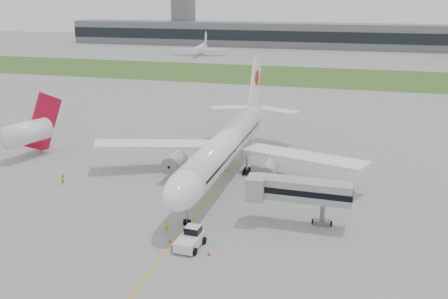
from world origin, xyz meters
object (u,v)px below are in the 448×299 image
(airliner, at_px, (226,145))
(ground_crew_near, at_px, (166,226))
(jet_bridge, at_px, (296,190))
(pushback_tug, at_px, (190,238))
(neighbor_aircraft, at_px, (29,131))

(airliner, xyz_separation_m, ground_crew_near, (-2.04, -22.47, -4.74))
(jet_bridge, distance_m, ground_crew_near, 18.03)
(pushback_tug, relative_size, neighbor_aircraft, 0.31)
(jet_bridge, height_order, neighbor_aircraft, neighbor_aircraft)
(ground_crew_near, height_order, neighbor_aircraft, neighbor_aircraft)
(pushback_tug, height_order, ground_crew_near, pushback_tug)
(pushback_tug, xyz_separation_m, jet_bridge, (11.59, 10.14, 3.76))
(pushback_tug, xyz_separation_m, ground_crew_near, (-4.43, 2.85, -0.15))
(pushback_tug, relative_size, ground_crew_near, 2.57)
(airliner, distance_m, pushback_tug, 25.84)
(ground_crew_near, relative_size, neighbor_aircraft, 0.12)
(neighbor_aircraft, bearing_deg, ground_crew_near, -15.10)
(jet_bridge, bearing_deg, ground_crew_near, -154.35)
(airliner, bearing_deg, pushback_tug, -84.61)
(ground_crew_near, bearing_deg, pushback_tug, 121.38)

